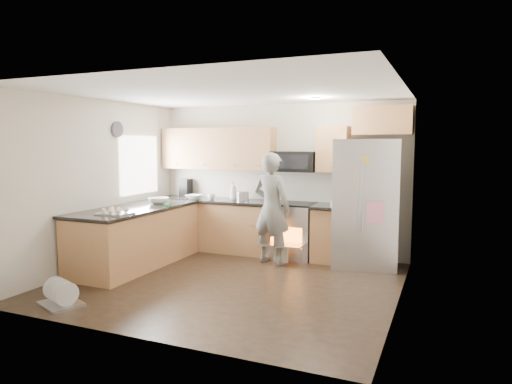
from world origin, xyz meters
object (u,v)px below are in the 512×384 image
at_px(person, 272,208).
at_px(dish_rack, 61,298).
at_px(stove_range, 292,218).
at_px(refrigerator, 365,203).

relative_size(person, dish_rack, 2.90).
xyz_separation_m(stove_range, dish_rack, (-1.80, -3.28, -0.59)).
bearing_deg(dish_rack, refrigerator, 46.60).
height_order(person, dish_rack, person).
bearing_deg(dish_rack, person, 59.84).
height_order(stove_range, person, stove_range).
xyz_separation_m(stove_range, refrigerator, (1.22, -0.09, 0.32)).
height_order(refrigerator, person, refrigerator).
distance_m(refrigerator, person, 1.46).
distance_m(person, dish_rack, 3.32).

